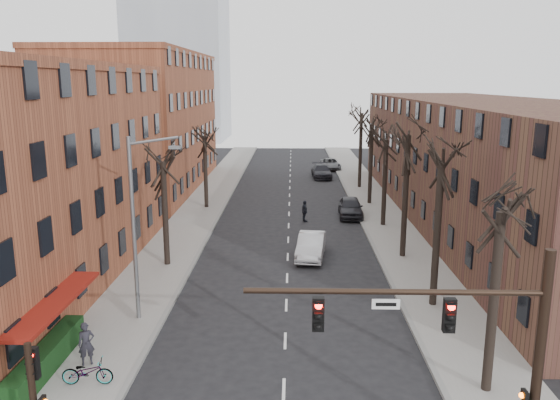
# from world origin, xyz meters

# --- Properties ---
(sidewalk_left) EXTENTS (4.00, 90.00, 0.15)m
(sidewalk_left) POSITION_xyz_m (-8.00, 35.00, 0.07)
(sidewalk_left) COLOR gray
(sidewalk_left) RESTS_ON ground
(sidewalk_right) EXTENTS (4.00, 90.00, 0.15)m
(sidewalk_right) POSITION_xyz_m (8.00, 35.00, 0.07)
(sidewalk_right) COLOR gray
(sidewalk_right) RESTS_ON ground
(building_left_near) EXTENTS (12.00, 26.00, 12.00)m
(building_left_near) POSITION_xyz_m (-16.00, 15.00, 6.00)
(building_left_near) COLOR brown
(building_left_near) RESTS_ON ground
(building_left_far) EXTENTS (12.00, 28.00, 14.00)m
(building_left_far) POSITION_xyz_m (-16.00, 44.00, 7.00)
(building_left_far) COLOR brown
(building_left_far) RESTS_ON ground
(building_right) EXTENTS (12.00, 50.00, 10.00)m
(building_right) POSITION_xyz_m (16.00, 30.00, 5.00)
(building_right) COLOR #523626
(building_right) RESTS_ON ground
(awning_left) EXTENTS (1.20, 7.00, 0.15)m
(awning_left) POSITION_xyz_m (-9.40, 6.00, 0.00)
(awning_left) COLOR maroon
(awning_left) RESTS_ON ground
(hedge) EXTENTS (0.80, 6.00, 1.00)m
(hedge) POSITION_xyz_m (-9.50, 5.00, 0.65)
(hedge) COLOR #133914
(hedge) RESTS_ON sidewalk_left
(tree_right_a) EXTENTS (5.20, 5.20, 10.00)m
(tree_right_a) POSITION_xyz_m (7.60, 4.00, 0.00)
(tree_right_a) COLOR black
(tree_right_a) RESTS_ON ground
(tree_right_b) EXTENTS (5.20, 5.20, 10.80)m
(tree_right_b) POSITION_xyz_m (7.60, 12.00, 0.00)
(tree_right_b) COLOR black
(tree_right_b) RESTS_ON ground
(tree_right_c) EXTENTS (5.20, 5.20, 11.60)m
(tree_right_c) POSITION_xyz_m (7.60, 20.00, 0.00)
(tree_right_c) COLOR black
(tree_right_c) RESTS_ON ground
(tree_right_d) EXTENTS (5.20, 5.20, 10.00)m
(tree_right_d) POSITION_xyz_m (7.60, 28.00, 0.00)
(tree_right_d) COLOR black
(tree_right_d) RESTS_ON ground
(tree_right_e) EXTENTS (5.20, 5.20, 10.80)m
(tree_right_e) POSITION_xyz_m (7.60, 36.00, 0.00)
(tree_right_e) COLOR black
(tree_right_e) RESTS_ON ground
(tree_right_f) EXTENTS (5.20, 5.20, 11.60)m
(tree_right_f) POSITION_xyz_m (7.60, 44.00, 0.00)
(tree_right_f) COLOR black
(tree_right_f) RESTS_ON ground
(tree_left_a) EXTENTS (5.20, 5.20, 9.50)m
(tree_left_a) POSITION_xyz_m (-7.60, 18.00, 0.00)
(tree_left_a) COLOR black
(tree_left_a) RESTS_ON ground
(tree_left_b) EXTENTS (5.20, 5.20, 9.50)m
(tree_left_b) POSITION_xyz_m (-7.60, 34.00, 0.00)
(tree_left_b) COLOR black
(tree_left_b) RESTS_ON ground
(signal_mast_arm) EXTENTS (8.14, 0.30, 7.20)m
(signal_mast_arm) POSITION_xyz_m (5.45, -1.00, 4.40)
(signal_mast_arm) COLOR black
(signal_mast_arm) RESTS_ON ground
(signal_pole_left) EXTENTS (0.47, 0.44, 4.40)m
(signal_pole_left) POSITION_xyz_m (-6.99, -0.95, 2.61)
(signal_pole_left) COLOR black
(signal_pole_left) RESTS_ON ground
(streetlight) EXTENTS (2.45, 0.22, 9.03)m
(streetlight) POSITION_xyz_m (-7.03, 10.00, 5.01)
(streetlight) COLOR slate
(streetlight) RESTS_ON ground
(silver_sedan) EXTENTS (2.24, 4.99, 1.59)m
(silver_sedan) POSITION_xyz_m (1.55, 19.99, 0.79)
(silver_sedan) COLOR silver
(silver_sedan) RESTS_ON ground
(parked_car_near) EXTENTS (2.18, 5.02, 1.69)m
(parked_car_near) POSITION_xyz_m (5.30, 31.15, 0.84)
(parked_car_near) COLOR black
(parked_car_near) RESTS_ON ground
(parked_car_mid) EXTENTS (2.46, 5.51, 1.57)m
(parked_car_mid) POSITION_xyz_m (3.80, 50.44, 0.78)
(parked_car_mid) COLOR black
(parked_car_mid) RESTS_ON ground
(parked_car_far) EXTENTS (2.68, 5.25, 1.42)m
(parked_car_far) POSITION_xyz_m (5.30, 56.95, 0.71)
(parked_car_far) COLOR #525559
(parked_car_far) RESTS_ON ground
(pedestrian_a) EXTENTS (0.78, 0.67, 1.79)m
(pedestrian_a) POSITION_xyz_m (-8.04, 5.49, 1.05)
(pedestrian_a) COLOR black
(pedestrian_a) RESTS_ON sidewalk_left
(pedestrian_crossing) EXTENTS (0.76, 1.14, 1.80)m
(pedestrian_crossing) POSITION_xyz_m (1.31, 29.29, 0.90)
(pedestrian_crossing) COLOR black
(pedestrian_crossing) RESTS_ON ground
(bicycle) EXTENTS (1.97, 0.77, 1.02)m
(bicycle) POSITION_xyz_m (-7.47, 3.99, 0.66)
(bicycle) COLOR gray
(bicycle) RESTS_ON sidewalk_left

